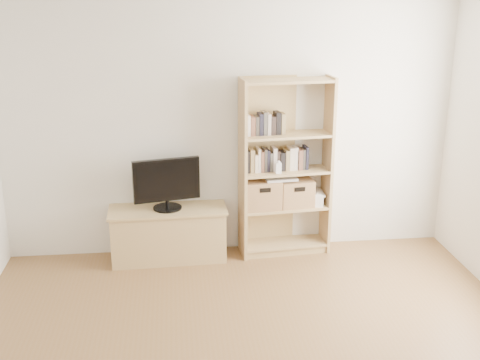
{
  "coord_description": "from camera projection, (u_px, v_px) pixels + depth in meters",
  "views": [
    {
      "loc": [
        -0.55,
        -3.31,
        2.64
      ],
      "look_at": [
        0.04,
        1.9,
        0.94
      ],
      "focal_mm": 45.0,
      "sensor_mm": 36.0,
      "label": 1
    }
  ],
  "objects": [
    {
      "name": "back_wall",
      "position": [
        230.0,
        127.0,
        5.96
      ],
      "size": [
        4.5,
        0.02,
        2.6
      ],
      "primitive_type": "cube",
      "color": "silver",
      "rests_on": "floor"
    },
    {
      "name": "tv_stand",
      "position": [
        169.0,
        235.0,
        6.02
      ],
      "size": [
        1.13,
        0.46,
        0.51
      ],
      "primitive_type": "cube",
      "rotation": [
        0.0,
        0.0,
        0.03
      ],
      "color": "#A68055",
      "rests_on": "floor"
    },
    {
      "name": "books_row_mid",
      "position": [
        285.0,
        159.0,
        5.98
      ],
      "size": [
        0.82,
        0.19,
        0.22
      ],
      "primitive_type": "cube",
      "rotation": [
        0.0,
        0.0,
        0.04
      ],
      "color": "black",
      "rests_on": "bookshelf"
    },
    {
      "name": "books_row_upper",
      "position": [
        266.0,
        124.0,
        5.83
      ],
      "size": [
        0.41,
        0.18,
        0.21
      ],
      "primitive_type": "cube",
      "rotation": [
        0.0,
        0.0,
        0.09
      ],
      "color": "black",
      "rests_on": "bookshelf"
    },
    {
      "name": "bookshelf",
      "position": [
        285.0,
        168.0,
        5.99
      ],
      "size": [
        0.93,
        0.4,
        1.8
      ],
      "primitive_type": "cube",
      "rotation": [
        0.0,
        0.0,
        0.09
      ],
      "color": "#A68055",
      "rests_on": "floor"
    },
    {
      "name": "laptop",
      "position": [
        280.0,
        178.0,
        5.99
      ],
      "size": [
        0.33,
        0.25,
        0.02
      ],
      "primitive_type": "cube",
      "rotation": [
        0.0,
        0.0,
        0.09
      ],
      "color": "silver",
      "rests_on": "basket_left"
    },
    {
      "name": "basket_right",
      "position": [
        295.0,
        192.0,
        6.09
      ],
      "size": [
        0.36,
        0.31,
        0.27
      ],
      "primitive_type": "cube",
      "rotation": [
        0.0,
        0.0,
        0.1
      ],
      "color": "olive",
      "rests_on": "bookshelf"
    },
    {
      "name": "television",
      "position": [
        167.0,
        184.0,
        5.85
      ],
      "size": [
        0.65,
        0.18,
        0.51
      ],
      "primitive_type": "cube",
      "rotation": [
        0.0,
        0.0,
        0.21
      ],
      "color": "black",
      "rests_on": "tv_stand"
    },
    {
      "name": "baby_monitor",
      "position": [
        278.0,
        168.0,
        5.87
      ],
      "size": [
        0.06,
        0.04,
        0.11
      ],
      "primitive_type": "cube",
      "rotation": [
        0.0,
        0.0,
        0.05
      ],
      "color": "white",
      "rests_on": "bookshelf"
    },
    {
      "name": "magazine_stack",
      "position": [
        314.0,
        198.0,
        6.15
      ],
      "size": [
        0.19,
        0.26,
        0.11
      ],
      "primitive_type": "cube",
      "rotation": [
        0.0,
        0.0,
        -0.13
      ],
      "color": "silver",
      "rests_on": "bookshelf"
    },
    {
      "name": "basket_left",
      "position": [
        262.0,
        194.0,
        6.02
      ],
      "size": [
        0.38,
        0.32,
        0.29
      ],
      "primitive_type": "cube",
      "rotation": [
        0.0,
        0.0,
        0.08
      ],
      "color": "olive",
      "rests_on": "bookshelf"
    }
  ]
}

